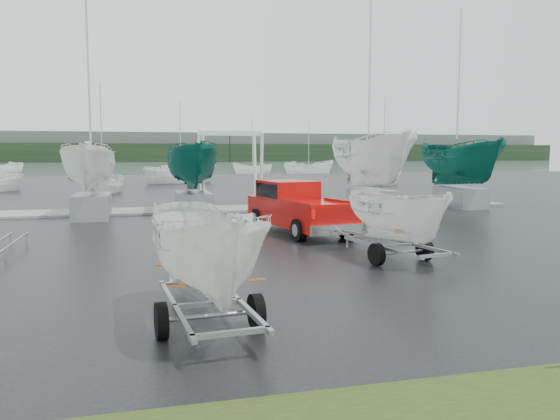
# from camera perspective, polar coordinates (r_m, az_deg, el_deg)

# --- Properties ---
(ground_plane) EXTENTS (120.00, 120.00, 0.00)m
(ground_plane) POSITION_cam_1_polar(r_m,az_deg,el_deg) (16.38, 3.90, -4.54)
(ground_plane) COLOR black
(ground_plane) RESTS_ON ground
(lake) EXTENTS (300.00, 300.00, 0.00)m
(lake) POSITION_cam_1_polar(r_m,az_deg,el_deg) (115.44, -11.81, 4.38)
(lake) COLOR gray
(lake) RESTS_ON ground
(dock) EXTENTS (30.00, 3.00, 0.12)m
(dock) POSITION_cam_1_polar(r_m,az_deg,el_deg) (28.89, -4.16, 0.14)
(dock) COLOR gray
(dock) RESTS_ON ground
(treeline) EXTENTS (300.00, 8.00, 6.00)m
(treeline) POSITION_cam_1_polar(r_m,az_deg,el_deg) (185.36, -12.80, 5.85)
(treeline) COLOR black
(treeline) RESTS_ON ground
(far_hill) EXTENTS (300.00, 6.00, 10.00)m
(far_hill) POSITION_cam_1_polar(r_m,az_deg,el_deg) (193.37, -12.88, 6.44)
(far_hill) COLOR #4C5651
(far_hill) RESTS_ON ground
(pickup_truck) EXTENTS (2.93, 6.01, 1.91)m
(pickup_truck) POSITION_cam_1_polar(r_m,az_deg,el_deg) (20.73, 1.62, 0.48)
(pickup_truck) COLOR #A00B08
(pickup_truck) RESTS_ON ground
(trailer_hitched) EXTENTS (1.87, 3.75, 4.52)m
(trailer_hitched) POSITION_cam_1_polar(r_m,az_deg,el_deg) (15.17, 12.28, 3.86)
(trailer_hitched) COLOR gray
(trailer_hitched) RESTS_ON ground
(trailer_parked) EXTENTS (1.83, 3.69, 4.91)m
(trailer_parked) POSITION_cam_1_polar(r_m,az_deg,el_deg) (9.09, -7.76, 3.87)
(trailer_parked) COLOR gray
(trailer_parked) RESTS_ON ground
(boat_hoist) EXTENTS (3.30, 2.18, 4.12)m
(boat_hoist) POSITION_cam_1_polar(r_m,az_deg,el_deg) (28.65, -5.25, 5.33)
(boat_hoist) COLOR silver
(boat_hoist) RESTS_ON ground
(keelboat_0) EXTENTS (2.30, 3.20, 10.47)m
(keelboat_0) POSITION_cam_1_polar(r_m,az_deg,el_deg) (26.40, -19.27, 7.09)
(keelboat_0) COLOR gray
(keelboat_0) RESTS_ON ground
(keelboat_1) EXTENTS (2.35, 3.20, 7.34)m
(keelboat_1) POSITION_cam_1_polar(r_m,az_deg,el_deg) (26.61, -9.17, 7.48)
(keelboat_1) COLOR gray
(keelboat_1) RESTS_ON ground
(keelboat_2) EXTENTS (2.88, 3.20, 11.07)m
(keelboat_2) POSITION_cam_1_polar(r_m,az_deg,el_deg) (28.79, 9.67, 9.09)
(keelboat_2) COLOR gray
(keelboat_2) RESTS_ON ground
(keelboat_3) EXTENTS (2.58, 3.20, 10.75)m
(keelboat_3) POSITION_cam_1_polar(r_m,az_deg,el_deg) (31.60, 18.50, 7.71)
(keelboat_3) COLOR gray
(keelboat_3) RESTS_ON ground
(moored_boat_1) EXTENTS (4.14, 4.10, 12.06)m
(moored_boat_1) POSITION_cam_1_polar(r_m,az_deg,el_deg) (55.43, -10.29, 2.81)
(moored_boat_1) COLOR silver
(moored_boat_1) RESTS_ON ground
(moored_boat_2) EXTENTS (3.09, 3.08, 10.87)m
(moored_boat_2) POSITION_cam_1_polar(r_m,az_deg,el_deg) (51.58, 10.73, 2.58)
(moored_boat_2) COLOR silver
(moored_boat_2) RESTS_ON ground
(moored_boat_3) EXTENTS (3.63, 3.58, 11.80)m
(moored_boat_3) POSITION_cam_1_polar(r_m,az_deg,el_deg) (83.57, 3.00, 3.94)
(moored_boat_3) COLOR silver
(moored_boat_3) RESTS_ON ground
(moored_boat_5) EXTENTS (2.72, 2.67, 11.11)m
(moored_boat_5) POSITION_cam_1_polar(r_m,az_deg,el_deg) (80.45, -2.88, 3.86)
(moored_boat_5) COLOR silver
(moored_boat_5) RESTS_ON ground
(moored_boat_7) EXTENTS (2.90, 2.94, 11.09)m
(moored_boat_7) POSITION_cam_1_polar(r_m,az_deg,el_deg) (42.55, -17.97, 1.68)
(moored_boat_7) COLOR silver
(moored_boat_7) RESTS_ON ground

